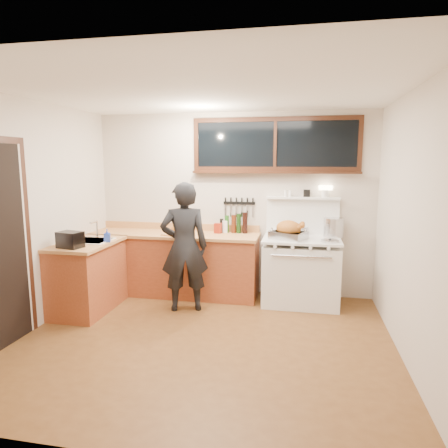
% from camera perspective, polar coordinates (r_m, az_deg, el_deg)
% --- Properties ---
extents(ground_plane, '(4.00, 3.50, 0.02)m').
position_cam_1_polar(ground_plane, '(4.49, -2.84, -16.50)').
color(ground_plane, '#593417').
extents(room_shell, '(4.10, 3.60, 2.65)m').
position_cam_1_polar(room_shell, '(4.06, -3.02, 5.16)').
color(room_shell, beige).
rests_on(room_shell, ground).
extents(counter_back, '(2.44, 0.64, 1.00)m').
position_cam_1_polar(counter_back, '(5.86, -7.08, -5.58)').
color(counter_back, brown).
rests_on(counter_back, ground).
extents(counter_left, '(0.64, 1.09, 0.90)m').
position_cam_1_polar(counter_left, '(5.49, -18.85, -7.02)').
color(counter_left, brown).
rests_on(counter_left, ground).
extents(sink_unit, '(0.50, 0.45, 0.37)m').
position_cam_1_polar(sink_unit, '(5.45, -18.48, -2.84)').
color(sink_unit, white).
rests_on(sink_unit, counter_left).
extents(vintage_stove, '(1.02, 0.74, 1.59)m').
position_cam_1_polar(vintage_stove, '(5.53, 10.91, -6.40)').
color(vintage_stove, white).
rests_on(vintage_stove, ground).
extents(back_window, '(2.32, 0.13, 0.77)m').
position_cam_1_polar(back_window, '(5.66, 7.29, 10.37)').
color(back_window, black).
rests_on(back_window, room_shell).
extents(knife_strip, '(0.46, 0.03, 0.28)m').
position_cam_1_polar(knife_strip, '(5.76, 2.18, 2.90)').
color(knife_strip, black).
rests_on(knife_strip, room_shell).
extents(man, '(0.70, 0.57, 1.67)m').
position_cam_1_polar(man, '(5.13, -5.69, -3.28)').
color(man, black).
rests_on(man, ground).
extents(soap_bottle, '(0.09, 0.10, 0.17)m').
position_cam_1_polar(soap_bottle, '(5.28, -16.35, -1.60)').
color(soap_bottle, '#2341B2').
rests_on(soap_bottle, counter_left).
extents(toaster, '(0.31, 0.25, 0.19)m').
position_cam_1_polar(toaster, '(5.08, -21.12, -2.11)').
color(toaster, black).
rests_on(toaster, counter_left).
extents(cutting_board, '(0.43, 0.37, 0.13)m').
position_cam_1_polar(cutting_board, '(5.58, -6.67, -1.07)').
color(cutting_board, tan).
rests_on(cutting_board, counter_back).
extents(roast_turkey, '(0.53, 0.48, 0.25)m').
position_cam_1_polar(roast_turkey, '(5.34, 9.24, -1.03)').
color(roast_turkey, silver).
rests_on(roast_turkey, vintage_stove).
extents(stockpot, '(0.36, 0.36, 0.26)m').
position_cam_1_polar(stockpot, '(5.63, 15.39, -0.46)').
color(stockpot, silver).
rests_on(stockpot, vintage_stove).
extents(saucepan, '(0.17, 0.27, 0.11)m').
position_cam_1_polar(saucepan, '(5.71, 11.22, -0.92)').
color(saucepan, silver).
rests_on(saucepan, vintage_stove).
extents(pot_lid, '(0.30, 0.30, 0.04)m').
position_cam_1_polar(pot_lid, '(5.28, 14.89, -2.32)').
color(pot_lid, silver).
rests_on(pot_lid, vintage_stove).
extents(coffee_tin, '(0.11, 0.09, 0.14)m').
position_cam_1_polar(coffee_tin, '(5.69, -0.88, -0.61)').
color(coffee_tin, maroon).
rests_on(coffee_tin, counter_back).
extents(pitcher, '(0.09, 0.09, 0.18)m').
position_cam_1_polar(pitcher, '(5.74, 0.21, -0.35)').
color(pitcher, white).
rests_on(pitcher, counter_back).
extents(bottle_cluster, '(0.40, 0.07, 0.30)m').
position_cam_1_polar(bottle_cluster, '(5.70, 1.67, 0.05)').
color(bottle_cluster, black).
rests_on(bottle_cluster, counter_back).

